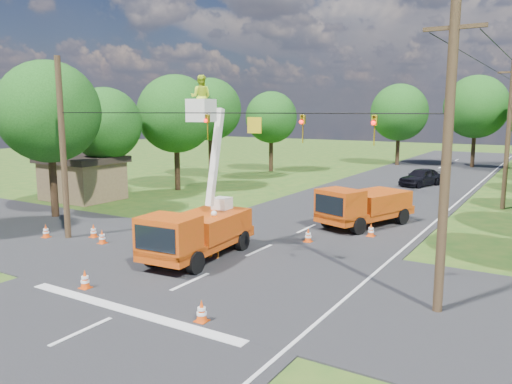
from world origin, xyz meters
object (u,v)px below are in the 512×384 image
Objects in this scene: traffic_cone_1 at (202,311)px; shed at (82,177)px; distant_car at (421,177)px; traffic_cone_4 at (102,237)px; traffic_cone_7 at (407,207)px; traffic_cone_0 at (85,279)px; bucket_truck at (197,221)px; traffic_cone_2 at (308,235)px; second_truck at (363,206)px; traffic_cone_6 at (46,231)px; pole_right_near at (447,153)px; pole_right_mid at (509,131)px; tree_left_b at (49,112)px; pole_left at (63,149)px; tree_left_d at (176,114)px; tree_left_e at (210,110)px; traffic_cone_3 at (371,230)px; traffic_cone_5 at (94,231)px; ground_worker at (214,236)px; tree_far_a at (399,112)px; tree_far_b at (476,107)px; tree_left_f at (271,118)px; tree_left_c at (105,124)px.

shed is (-20.54, 12.60, 1.26)m from traffic_cone_1.
distant_car reaches higher than traffic_cone_4.
traffic_cone_0 is at bearing -107.34° from traffic_cone_7.
shed reaches higher than traffic_cone_4.
traffic_cone_7 is at bearing 67.09° from bucket_truck.
traffic_cone_2 is at bearing 67.96° from traffic_cone_0.
second_truck reaches higher than traffic_cone_6.
traffic_cone_6 is at bearing -178.30° from pole_right_near.
tree_left_b is (-23.00, -17.00, 1.20)m from pole_right_mid.
pole_right_mid is 1.11× the size of pole_left.
tree_left_d is at bearing -175.63° from second_truck.
traffic_cone_1 is 0.13× the size of shed.
tree_left_e is (-25.30, 2.00, 1.38)m from pole_right_mid.
traffic_cone_5 is at bearing -147.76° from traffic_cone_3.
tree_left_e reaches higher than traffic_cone_7.
ground_worker is 42.46m from tree_far_a.
ground_worker is 0.20× the size of pole_right_near.
distant_car is at bearing 56.91° from tree_left_b.
tree_left_d is (-23.50, 15.00, 1.02)m from pole_right_near.
traffic_cone_0 is at bearing -114.83° from pole_right_mid.
traffic_cone_7 is (11.87, 14.81, 0.00)m from traffic_cone_5.
tree_far_b reaches higher than second_truck.
bucket_truck is at bearing -85.50° from tree_far_a.
tree_left_d reaches higher than ground_worker.
traffic_cone_1 is 50.02m from tree_far_b.
tree_left_f is at bearing 106.77° from ground_worker.
traffic_cone_4 is 0.09× the size of tree_left_c.
tree_left_e is at bearing -143.35° from distant_car.
shed is (-8.50, 8.00, -2.88)m from pole_left.
traffic_cone_2 is at bearing -102.31° from traffic_cone_7.
ground_worker is 2.79× the size of traffic_cone_4.
shed is 0.58× the size of tree_far_a.
pole_right_near and pole_right_mid have the same top height.
tree_left_e is (-20.22, 6.47, 6.13)m from traffic_cone_7.
traffic_cone_7 is at bearing 90.79° from traffic_cone_3.
distant_car is (3.12, 26.91, -0.90)m from bucket_truck.
pole_right_near is at bearing -19.80° from tree_left_c.
shed is at bearing -179.30° from traffic_cone_3.
traffic_cone_4 is at bearing 133.03° from traffic_cone_0.
distant_car is 29.75m from tree_left_b.
traffic_cone_0 is 5.38m from traffic_cone_1.
tree_far_b is at bearing 77.27° from traffic_cone_4.
tree_left_e is at bearing 137.73° from traffic_cone_2.
traffic_cone_7 is at bearing -72.96° from tree_far_a.
distant_car is at bearing -95.03° from tree_far_b.
traffic_cone_1 is at bearing -103.62° from pole_right_mid.
bucket_truck is at bearing 7.34° from traffic_cone_6.
tree_left_d reaches higher than bucket_truck.
traffic_cone_4 is at bearing -102.73° from tree_far_b.
tree_left_c is at bearing 136.49° from traffic_cone_4.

